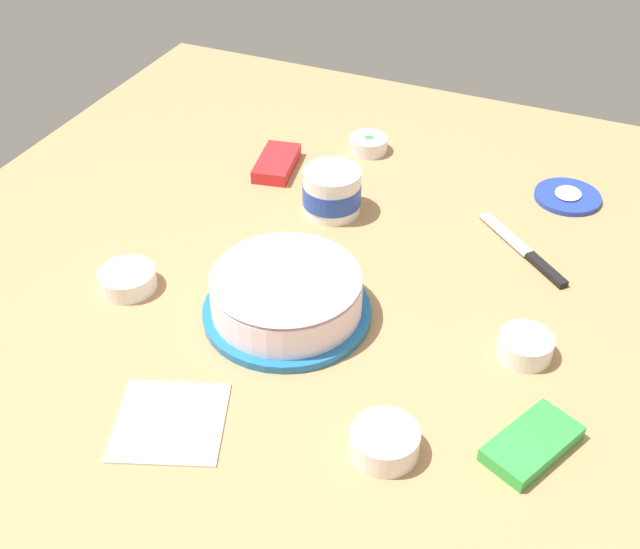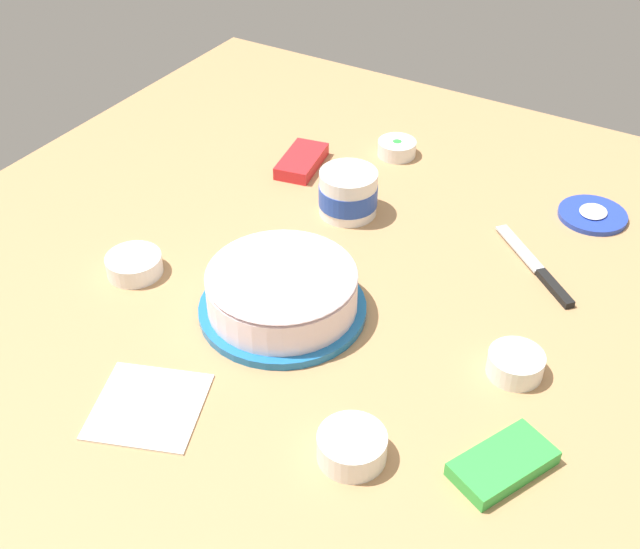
# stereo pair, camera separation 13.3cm
# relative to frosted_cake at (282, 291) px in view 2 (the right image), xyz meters

# --- Properties ---
(ground_plane) EXTENTS (1.54, 1.54, 0.00)m
(ground_plane) POSITION_rel_frosted_cake_xyz_m (0.12, -0.04, -0.04)
(ground_plane) COLOR tan
(frosted_cake) EXTENTS (0.27, 0.27, 0.09)m
(frosted_cake) POSITION_rel_frosted_cake_xyz_m (0.00, 0.00, 0.00)
(frosted_cake) COLOR #1E6BB2
(frosted_cake) RESTS_ON ground_plane
(frosting_tub) EXTENTS (0.11, 0.11, 0.09)m
(frosting_tub) POSITION_rel_frosted_cake_xyz_m (0.30, 0.05, 0.00)
(frosting_tub) COLOR white
(frosting_tub) RESTS_ON ground_plane
(frosting_tub_lid) EXTENTS (0.13, 0.13, 0.02)m
(frosting_tub_lid) POSITION_rel_frosted_cake_xyz_m (0.52, -0.35, -0.04)
(frosting_tub_lid) COLOR #233DAD
(frosting_tub_lid) RESTS_ON ground_plane
(spreading_knife) EXTENTS (0.17, 0.19, 0.01)m
(spreading_knife) POSITION_rel_frosted_cake_xyz_m (0.31, -0.32, -0.04)
(spreading_knife) COLOR silver
(spreading_knife) RESTS_ON ground_plane
(sprinkle_bowl_pink) EXTENTS (0.08, 0.08, 0.04)m
(sprinkle_bowl_pink) POSITION_rel_frosted_cake_xyz_m (0.06, -0.37, -0.02)
(sprinkle_bowl_pink) COLOR white
(sprinkle_bowl_pink) RESTS_ON ground_plane
(sprinkle_bowl_blue) EXTENTS (0.09, 0.09, 0.04)m
(sprinkle_bowl_blue) POSITION_rel_frosted_cake_xyz_m (-0.20, -0.24, -0.02)
(sprinkle_bowl_blue) COLOR white
(sprinkle_bowl_blue) RESTS_ON ground_plane
(sprinkle_bowl_green) EXTENTS (0.08, 0.08, 0.03)m
(sprinkle_bowl_green) POSITION_rel_frosted_cake_xyz_m (0.54, 0.07, -0.02)
(sprinkle_bowl_green) COLOR white
(sprinkle_bowl_green) RESTS_ON ground_plane
(sprinkle_bowl_orange) EXTENTS (0.10, 0.10, 0.03)m
(sprinkle_bowl_orange) POSITION_rel_frosted_cake_xyz_m (-0.04, 0.27, -0.02)
(sprinkle_bowl_orange) COLOR white
(sprinkle_bowl_orange) RESTS_ON ground_plane
(candy_box_lower) EXTENTS (0.16, 0.12, 0.02)m
(candy_box_lower) POSITION_rel_frosted_cake_xyz_m (-0.12, -0.42, -0.03)
(candy_box_lower) COLOR green
(candy_box_lower) RESTS_ON ground_plane
(candy_box_upper) EXTENTS (0.15, 0.09, 0.03)m
(candy_box_upper) POSITION_rel_frosted_cake_xyz_m (0.40, 0.21, -0.03)
(candy_box_upper) COLOR red
(candy_box_upper) RESTS_ON ground_plane
(paper_napkin) EXTENTS (0.19, 0.19, 0.01)m
(paper_napkin) POSITION_rel_frosted_cake_xyz_m (-0.27, 0.05, -0.04)
(paper_napkin) COLOR white
(paper_napkin) RESTS_ON ground_plane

